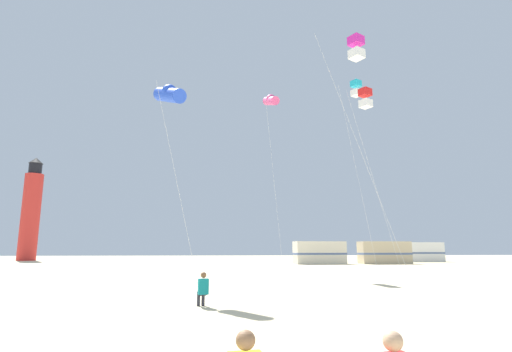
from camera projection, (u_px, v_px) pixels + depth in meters
The scene contains 10 objects.
kite_flyer_standing at pixel (203, 288), 13.40m from camera, with size 0.42×0.55×1.16m.
kite_tube_rainbow at pixel (271, 100), 31.68m from camera, with size 1.35×2.58×14.39m.
kite_box_magenta at pixel (356, 48), 19.01m from camera, with size 3.43×2.75×12.10m.
kite_box_cyan at pixel (356, 89), 28.22m from camera, with size 1.84×1.84×13.83m.
kite_tube_blue at pixel (169, 94), 19.20m from camera, with size 2.70×2.97×10.07m.
kite_box_scarlet at pixel (365, 99), 23.27m from camera, with size 2.54×1.92×11.29m.
lighthouse_distant at pixel (31, 211), 63.88m from camera, with size 2.80×2.80×16.80m.
rv_van_cream at pixel (319, 253), 49.59m from camera, with size 6.62×2.88×2.80m.
rv_van_tan at pixel (384, 253), 50.30m from camera, with size 6.50×2.50×2.80m.
rv_van_white at pixel (420, 252), 57.93m from camera, with size 6.58×2.76×2.80m.
Camera 1 is at (0.26, -7.08, 1.97)m, focal length 27.60 mm.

